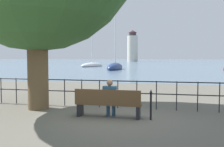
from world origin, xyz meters
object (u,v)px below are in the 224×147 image
(park_bench, at_px, (108,104))
(harbor_lighthouse, at_px, (133,47))
(seated_person_left, at_px, (110,96))
(sailboat_1, at_px, (92,65))
(sailboat_0, at_px, (115,67))
(closed_umbrella, at_px, (151,103))

(park_bench, distance_m, harbor_lighthouse, 137.33)
(seated_person_left, distance_m, harbor_lighthouse, 137.25)
(seated_person_left, bearing_deg, sailboat_1, 107.92)
(sailboat_0, distance_m, sailboat_1, 15.25)
(park_bench, relative_size, seated_person_left, 1.75)
(seated_person_left, bearing_deg, closed_umbrella, -4.39)
(sailboat_0, relative_size, sailboat_1, 1.32)
(park_bench, distance_m, sailboat_0, 33.53)
(sailboat_0, height_order, harbor_lighthouse, harbor_lighthouse)
(sailboat_0, xyz_separation_m, sailboat_1, (-7.98, 12.99, -0.08))
(harbor_lighthouse, bearing_deg, sailboat_1, -87.70)
(sailboat_1, bearing_deg, sailboat_0, -47.19)
(park_bench, bearing_deg, seated_person_left, 61.88)
(closed_umbrella, relative_size, sailboat_0, 0.08)
(seated_person_left, distance_m, sailboat_1, 48.09)
(seated_person_left, bearing_deg, harbor_lighthouse, 97.72)
(sailboat_0, bearing_deg, closed_umbrella, -76.99)
(harbor_lighthouse, bearing_deg, closed_umbrella, -81.75)
(closed_umbrella, relative_size, sailboat_1, 0.10)
(closed_umbrella, height_order, sailboat_0, sailboat_0)
(park_bench, xyz_separation_m, closed_umbrella, (1.33, -0.02, 0.08))
(closed_umbrella, distance_m, harbor_lighthouse, 137.53)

